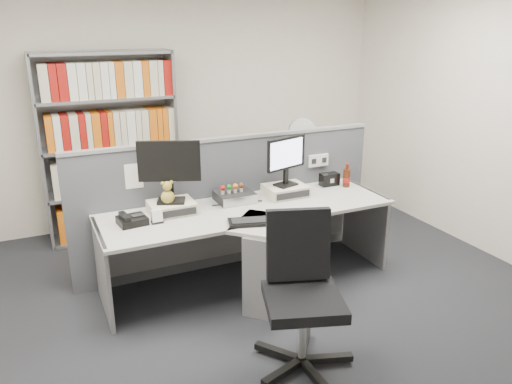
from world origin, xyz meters
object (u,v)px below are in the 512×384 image
monitor_right (286,157)px  filing_cabinet (300,191)px  mouse (299,213)px  desk_calendar (157,217)px  desktop_pc (235,196)px  desk_phone (132,220)px  shelving_unit (110,150)px  cola_bottle (347,178)px  keyboard (258,221)px  monitor_left (169,166)px  office_chair (301,288)px  desk_fan (302,135)px  desk (259,245)px  speaker (329,179)px

monitor_right → filing_cabinet: monitor_right is taller
mouse → desk_calendar: desk_calendar is taller
desktop_pc → desk_phone: (-0.97, -0.17, -0.01)m
desk_phone → shelving_unit: shelving_unit is taller
cola_bottle → shelving_unit: bearing=144.0°
desk_calendar → keyboard: bearing=-24.7°
monitor_left → keyboard: 0.87m
office_chair → filing_cabinet: bearing=60.7°
monitor_right → desk_fan: size_ratio=0.87×
monitor_left → filing_cabinet: 2.25m
desk → shelving_unit: 2.12m
shelving_unit → filing_cabinet: shelving_unit is taller
desk → filing_cabinet: desk is taller
keyboard → speaker: 1.23m
shelving_unit → desktop_pc: bearing=-58.5°
desk_fan → desktop_pc: bearing=-142.2°
desk → shelving_unit: shelving_unit is taller
monitor_left → desk_phone: bearing=-163.2°
monitor_left → desk_phone: monitor_left is taller
mouse → shelving_unit: shelving_unit is taller
desktop_pc → speaker: (1.04, 0.04, 0.02)m
monitor_right → desk_phone: bearing=-175.7°
desk_phone → desk_calendar: size_ratio=2.12×
cola_bottle → mouse: bearing=-149.4°
desk_calendar → filing_cabinet: size_ratio=0.16×
desk → desk_fan: bearing=49.4°
desk → monitor_right: bearing=40.0°
mouse → shelving_unit: 2.32m
desk_phone → office_chair: size_ratio=0.23×
speaker → office_chair: size_ratio=0.18×
monitor_left → shelving_unit: shelving_unit is taller
monitor_right → shelving_unit: bearing=132.8°
desktop_pc → shelving_unit: size_ratio=0.17×
cola_bottle → desk_phone: bearing=-177.4°
shelving_unit → desk_phone: bearing=-93.9°
desk_phone → cola_bottle: bearing=2.6°
mouse → filing_cabinet: 1.78m
cola_bottle → office_chair: office_chair is taller
cola_bottle → filing_cabinet: (0.07, 1.03, -0.46)m
desk → desk_phone: bearing=164.8°
desk_phone → desk_fan: 2.49m
shelving_unit → desk_fan: (2.10, -0.45, 0.06)m
filing_cabinet → office_chair: size_ratio=0.66×
desktop_pc → desk_calendar: size_ratio=2.92×
desk → monitor_left: (-0.64, 0.38, 0.68)m
monitor_left → filing_cabinet: bearing=28.9°
monitor_left → office_chair: size_ratio=0.50×
desk_phone → cola_bottle: (2.14, 0.10, 0.05)m
monitor_right → filing_cabinet: (0.74, 1.02, -0.74)m
desktop_pc → desk_phone: size_ratio=1.37×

